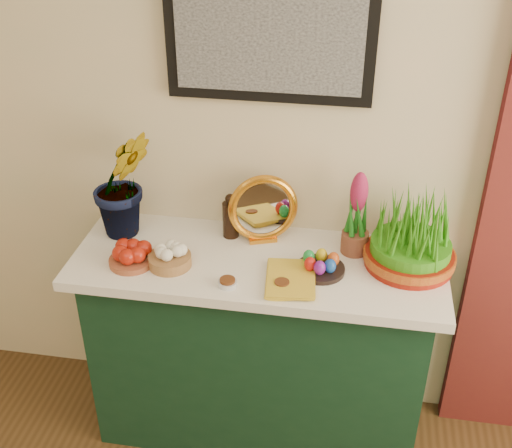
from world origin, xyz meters
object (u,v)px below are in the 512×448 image
(sideboard, at_px, (258,351))
(hyacinth_green, at_px, (121,167))
(wheatgrass_sabzeh, at_px, (412,237))
(book, at_px, (266,278))
(mirror, at_px, (263,209))

(sideboard, distance_m, hyacinth_green, 0.94)
(sideboard, height_order, wheatgrass_sabzeh, wheatgrass_sabzeh)
(hyacinth_green, bearing_deg, wheatgrass_sabzeh, -36.26)
(sideboard, xyz_separation_m, hyacinth_green, (-0.54, 0.10, 0.75))
(hyacinth_green, distance_m, book, 0.70)
(sideboard, bearing_deg, book, -69.95)
(hyacinth_green, bearing_deg, sideboard, -44.04)
(wheatgrass_sabzeh, bearing_deg, mirror, 170.79)
(mirror, height_order, wheatgrass_sabzeh, wheatgrass_sabzeh)
(sideboard, relative_size, wheatgrass_sabzeh, 3.87)
(mirror, bearing_deg, sideboard, -88.23)
(mirror, bearing_deg, hyacinth_green, -175.78)
(sideboard, xyz_separation_m, wheatgrass_sabzeh, (0.56, 0.05, 0.59))
(hyacinth_green, distance_m, mirror, 0.56)
(hyacinth_green, relative_size, mirror, 2.09)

